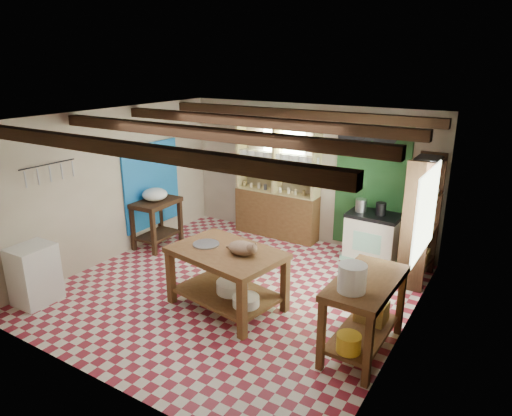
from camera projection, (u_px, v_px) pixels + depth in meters
The scene contains 30 objects.
floor at pixel (234, 290), 7.00m from camera, with size 5.00×5.00×0.02m, color maroon.
ceiling at pixel (231, 118), 6.19m from camera, with size 5.00×5.00×0.02m, color #404045.
wall_back at pixel (307, 174), 8.62m from camera, with size 5.00×0.04×2.60m, color #BEAE99.
wall_front at pixel (91, 275), 4.57m from camera, with size 5.00×0.04×2.60m, color #BEAE99.
wall_left at pixel (113, 185), 7.84m from camera, with size 0.04×5.00×2.60m, color #BEAE99.
wall_right at pixel (408, 244), 5.35m from camera, with size 0.04×5.00×2.60m, color #BEAE99.
ceiling_beams at pixel (231, 127), 6.23m from camera, with size 5.00×3.80×0.15m, color #352012.
blue_wall_patch at pixel (152, 185), 8.62m from camera, with size 0.04×1.40×1.60m, color #1866B5.
green_wall_patch at pixel (371, 186), 7.98m from camera, with size 1.30×0.04×2.30m, color #1C471F.
window_back at pixel (284, 150), 8.73m from camera, with size 0.90×0.02×0.80m, color silver.
window_right at pixel (426, 212), 6.13m from camera, with size 0.02×1.30×1.20m, color silver.
utensil_rail at pixel (49, 172), 6.69m from camera, with size 0.06×0.90×0.28m, color black.
pot_rack at pixel (367, 136), 7.36m from camera, with size 0.86×0.12×0.36m, color black.
shelving_unit at pixel (277, 182), 8.80m from camera, with size 1.70×0.34×2.20m, color tan.
tall_rack at pixel (421, 221), 7.01m from camera, with size 0.40×0.86×2.00m, color #352012.
work_table at pixel (227, 279), 6.39m from camera, with size 1.53×1.02×0.86m, color brown.
stove at pixel (373, 237), 7.88m from camera, with size 0.88×0.59×0.86m, color white.
prep_table at pixel (157, 223), 8.51m from camera, with size 0.61×0.88×0.89m, color #352012.
white_cabinet at pixel (34, 274), 6.52m from camera, with size 0.48×0.58×0.86m, color white.
right_counter at pixel (364, 315), 5.40m from camera, with size 0.66×1.32×0.94m, color brown.
cat at pixel (242, 248), 6.11m from camera, with size 0.40×0.30×0.18m, color #946F56.
steel_tray at pixel (206, 244), 6.44m from camera, with size 0.37×0.37×0.02m, color #A6A5AD.
basin_large at pixel (232, 287), 6.43m from camera, with size 0.45×0.45×0.16m, color white.
basin_small at pixel (246, 301), 6.08m from camera, with size 0.36×0.36×0.13m, color white.
kettle_left at pixel (361, 205), 7.84m from camera, with size 0.19×0.19×0.22m, color #A6A5AD.
kettle_right at pixel (381, 209), 7.66m from camera, with size 0.17×0.17×0.22m, color black.
enamel_bowl at pixel (155, 194), 8.34m from camera, with size 0.46×0.46×0.23m, color white.
white_bucket at pixel (352, 278), 4.95m from camera, with size 0.31×0.31×0.31m, color white.
wicker_basket at pixel (372, 311), 5.67m from camera, with size 0.37×0.29×0.26m, color #9F8040.
yellow_tub at pixel (349, 343), 5.08m from camera, with size 0.28×0.28×0.20m, color gold.
Camera 1 is at (3.58, -5.15, 3.36)m, focal length 32.00 mm.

